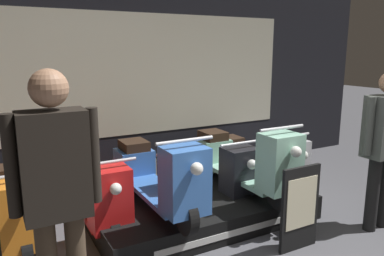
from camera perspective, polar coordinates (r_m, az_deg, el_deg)
name	(u,v)px	position (r m, az deg, el deg)	size (l,w,h in m)	color
shop_wall_back	(148,71)	(5.48, -6.68, 8.65)	(8.20, 0.09, 3.20)	black
display_platform	(201,208)	(4.35, 1.40, -12.09)	(2.43, 1.30, 0.27)	black
scooter_display_left	(157,175)	(3.92, -5.43, -7.20)	(0.55, 1.78, 0.88)	black
scooter_display_right	(242,161)	(4.45, 7.70, -4.95)	(0.55, 1.78, 0.88)	black
scooter_backrow_0	(19,205)	(4.27, -24.91, -10.54)	(0.55, 1.78, 0.88)	black
scooter_backrow_1	(94,191)	(4.37, -14.73, -9.30)	(0.55, 1.78, 0.88)	black
scooter_backrow_2	(157,180)	(4.59, -5.34, -7.88)	(0.55, 1.78, 0.88)	black
scooter_backrow_3	(211,170)	(4.92, 2.93, -6.46)	(0.55, 1.78, 0.88)	black
scooter_backrow_4	(258,162)	(5.35, 9.98, -5.13)	(0.55, 1.78, 0.88)	black
person_left_browsing	(56,187)	(2.52, -19.95, -8.47)	(0.56, 0.23, 1.79)	#473828
person_right_browsing	(384,138)	(4.35, 27.27, -1.41)	(0.60, 0.25, 1.68)	black
price_sign_board	(300,208)	(3.78, 16.12, -11.64)	(0.45, 0.04, 0.83)	black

